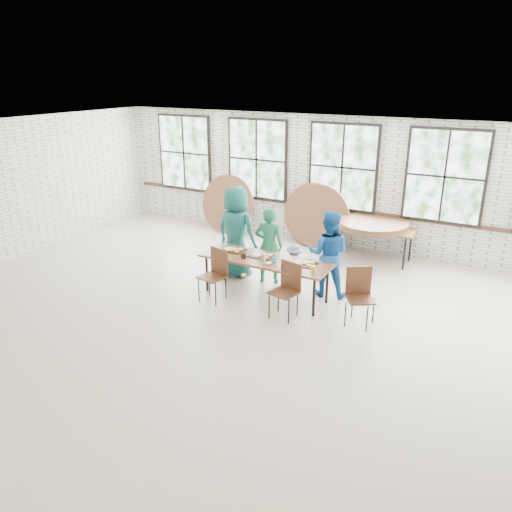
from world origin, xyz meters
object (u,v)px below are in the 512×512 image
Objects in this scene: dining_table at (265,262)px; chair_near_left at (216,270)px; storage_table at (372,229)px; chair_near_right at (287,285)px.

dining_table is 0.90m from chair_near_left.
dining_table is at bearing 47.12° from chair_near_left.
chair_near_left is at bearing -145.74° from dining_table.
chair_near_left is at bearing -122.42° from storage_table.
chair_near_left is 3.83m from storage_table.
storage_table is (1.85, 3.35, 0.13)m from chair_near_left.
chair_near_right is (0.67, -0.48, -0.13)m from dining_table.
chair_near_right is 3.37m from storage_table.
storage_table is (1.11, 2.85, -0.00)m from dining_table.
chair_near_right is at bearing -35.57° from dining_table.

